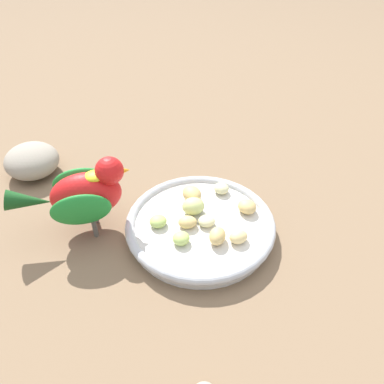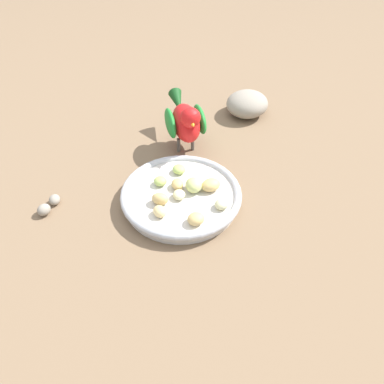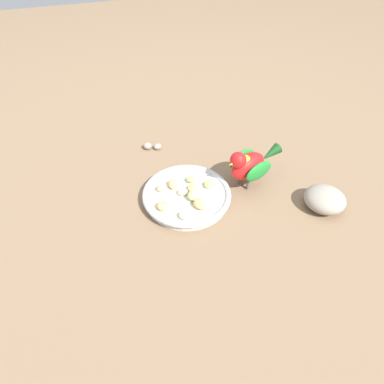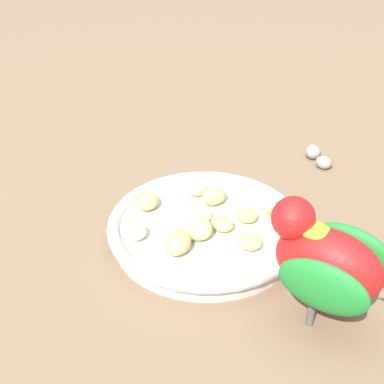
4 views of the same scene
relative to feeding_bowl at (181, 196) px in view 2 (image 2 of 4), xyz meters
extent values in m
plane|color=#7A6047|center=(-0.02, -0.02, -0.02)|extent=(4.00, 4.00, 0.00)
cylinder|color=beige|center=(0.00, 0.00, 0.00)|extent=(0.22, 0.22, 0.02)
torus|color=#B7BABF|center=(0.00, 0.00, 0.01)|extent=(0.24, 0.24, 0.02)
ellipsoid|color=tan|center=(-0.01, 0.02, 0.01)|extent=(0.03, 0.03, 0.02)
ellipsoid|color=#C6D17A|center=(0.02, 0.01, 0.02)|extent=(0.04, 0.04, 0.03)
ellipsoid|color=tan|center=(-0.04, -0.03, 0.02)|extent=(0.04, 0.03, 0.02)
ellipsoid|color=#B2CC66|center=(-0.01, 0.07, 0.01)|extent=(0.04, 0.04, 0.02)
ellipsoid|color=beige|center=(0.00, -0.01, 0.01)|extent=(0.03, 0.03, 0.02)
ellipsoid|color=tan|center=(0.06, 0.02, 0.02)|extent=(0.05, 0.05, 0.02)
ellipsoid|color=beige|center=(0.08, -0.03, 0.01)|extent=(0.04, 0.04, 0.02)
ellipsoid|color=tan|center=(0.03, -0.07, 0.02)|extent=(0.04, 0.04, 0.02)
ellipsoid|color=#B2CC66|center=(-0.04, 0.03, 0.01)|extent=(0.03, 0.03, 0.02)
ellipsoid|color=#E5C67F|center=(-0.03, -0.06, 0.02)|extent=(0.04, 0.04, 0.02)
cylinder|color=#59544C|center=(0.01, 0.17, 0.00)|extent=(0.01, 0.01, 0.03)
cylinder|color=#59544C|center=(-0.01, 0.17, 0.00)|extent=(0.01, 0.01, 0.03)
ellipsoid|color=red|center=(0.00, 0.18, 0.06)|extent=(0.09, 0.12, 0.07)
ellipsoid|color=#1E7F2D|center=(0.03, 0.19, 0.06)|extent=(0.05, 0.09, 0.05)
ellipsoid|color=#1E7F2D|center=(-0.04, 0.17, 0.06)|extent=(0.05, 0.09, 0.05)
cone|color=#144719|center=(-0.03, 0.25, 0.06)|extent=(0.05, 0.08, 0.05)
sphere|color=red|center=(0.01, 0.14, 0.09)|extent=(0.05, 0.05, 0.04)
cone|color=orange|center=(0.02, 0.12, 0.09)|extent=(0.02, 0.02, 0.02)
ellipsoid|color=yellow|center=(0.00, 0.16, 0.09)|extent=(0.04, 0.04, 0.01)
ellipsoid|color=gray|center=(0.14, 0.33, 0.01)|extent=(0.15, 0.15, 0.06)
ellipsoid|color=gray|center=(-0.26, -0.05, 0.00)|extent=(0.03, 0.03, 0.02)
ellipsoid|color=gray|center=(-0.25, -0.01, -0.01)|extent=(0.02, 0.03, 0.02)
camera|label=1|loc=(-0.42, -0.02, 0.41)|focal=34.29mm
camera|label=2|loc=(0.06, -0.61, 0.58)|focal=40.05mm
camera|label=3|loc=(0.62, -0.19, 0.63)|focal=31.62mm
camera|label=4|loc=(0.36, 0.41, 0.40)|focal=51.71mm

